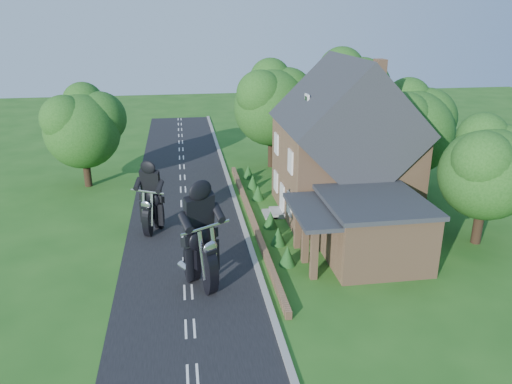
{
  "coord_description": "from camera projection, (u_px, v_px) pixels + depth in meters",
  "views": [
    {
      "loc": [
        0.03,
        -24.21,
        12.67
      ],
      "look_at": [
        4.22,
        2.93,
        2.8
      ],
      "focal_mm": 35.0,
      "sensor_mm": 36.0,
      "label": 1
    }
  ],
  "objects": [
    {
      "name": "road",
      "position": [
        187.0,
        263.0,
        26.79
      ],
      "size": [
        7.0,
        80.0,
        0.02
      ],
      "primitive_type": "cube",
      "color": "black",
      "rests_on": "ground"
    },
    {
      "name": "annex",
      "position": [
        370.0,
        228.0,
        26.88
      ],
      "size": [
        7.05,
        5.94,
        3.44
      ],
      "color": "#916A4A",
      "rests_on": "ground"
    },
    {
      "name": "shrub_c",
      "position": [
        270.0,
        219.0,
        31.09
      ],
      "size": [
        0.9,
        0.9,
        1.1
      ],
      "primitive_type": "cone",
      "color": "#133E14",
      "rests_on": "ground"
    },
    {
      "name": "motorcycle_lead",
      "position": [
        201.0,
        273.0,
        24.13
      ],
      "size": [
        1.31,
        1.78,
        1.67
      ],
      "primitive_type": null,
      "rotation": [
        0.0,
        0.0,
        3.68
      ],
      "color": "black",
      "rests_on": "ground"
    },
    {
      "name": "shrub_b",
      "position": [
        278.0,
        236.0,
        28.77
      ],
      "size": [
        0.9,
        0.9,
        1.1
      ],
      "primitive_type": "cone",
      "color": "#133E14",
      "rests_on": "ground"
    },
    {
      "name": "tree_annex_side",
      "position": [
        492.0,
        165.0,
        27.77
      ],
      "size": [
        5.64,
        5.2,
        7.48
      ],
      "color": "black",
      "rests_on": "ground"
    },
    {
      "name": "shrub_e",
      "position": [
        253.0,
        182.0,
        38.07
      ],
      "size": [
        0.9,
        0.9,
        1.1
      ],
      "primitive_type": "cone",
      "color": "#133E14",
      "rests_on": "ground"
    },
    {
      "name": "tree_house_right",
      "position": [
        416.0,
        125.0,
        35.45
      ],
      "size": [
        6.51,
        6.0,
        8.4
      ],
      "color": "black",
      "rests_on": "ground"
    },
    {
      "name": "kerb",
      "position": [
        254.0,
        257.0,
        27.3
      ],
      "size": [
        0.3,
        80.0,
        0.12
      ],
      "primitive_type": "cube",
      "color": "gray",
      "rests_on": "ground"
    },
    {
      "name": "motorcycle_follow",
      "position": [
        153.0,
        222.0,
        30.31
      ],
      "size": [
        1.03,
        1.48,
        1.38
      ],
      "primitive_type": null,
      "rotation": [
        0.0,
        0.0,
        2.65
      ],
      "color": "black",
      "rests_on": "ground"
    },
    {
      "name": "tree_behind_left",
      "position": [
        276.0,
        101.0,
        41.96
      ],
      "size": [
        6.94,
        6.4,
        9.16
      ],
      "color": "black",
      "rests_on": "ground"
    },
    {
      "name": "tree_far_road",
      "position": [
        87.0,
        124.0,
        37.3
      ],
      "size": [
        6.08,
        5.6,
        7.84
      ],
      "color": "black",
      "rests_on": "ground"
    },
    {
      "name": "ground",
      "position": [
        187.0,
        263.0,
        26.8
      ],
      "size": [
        120.0,
        120.0,
        0.0
      ],
      "primitive_type": "plane",
      "color": "#215317",
      "rests_on": "ground"
    },
    {
      "name": "tree_behind_house",
      "position": [
        349.0,
        95.0,
        41.74
      ],
      "size": [
        7.81,
        7.2,
        10.08
      ],
      "color": "black",
      "rests_on": "ground"
    },
    {
      "name": "house",
      "position": [
        344.0,
        149.0,
        32.42
      ],
      "size": [
        9.54,
        8.64,
        10.24
      ],
      "color": "#916A4A",
      "rests_on": "ground"
    },
    {
      "name": "shrub_a",
      "position": [
        287.0,
        256.0,
        26.44
      ],
      "size": [
        0.9,
        0.9,
        1.1
      ],
      "primitive_type": "cone",
      "color": "#133E14",
      "rests_on": "ground"
    },
    {
      "name": "shrub_f",
      "position": [
        248.0,
        172.0,
        40.39
      ],
      "size": [
        0.9,
        0.9,
        1.1
      ],
      "primitive_type": "cone",
      "color": "#133E14",
      "rests_on": "ground"
    },
    {
      "name": "shrub_d",
      "position": [
        258.0,
        192.0,
        35.74
      ],
      "size": [
        0.9,
        0.9,
        1.1
      ],
      "primitive_type": "cone",
      "color": "#133E14",
      "rests_on": "ground"
    },
    {
      "name": "garden_wall",
      "position": [
        252.0,
        219.0,
        32.0
      ],
      "size": [
        0.3,
        22.0,
        0.4
      ],
      "primitive_type": "cube",
      "color": "#916A4A",
      "rests_on": "ground"
    }
  ]
}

